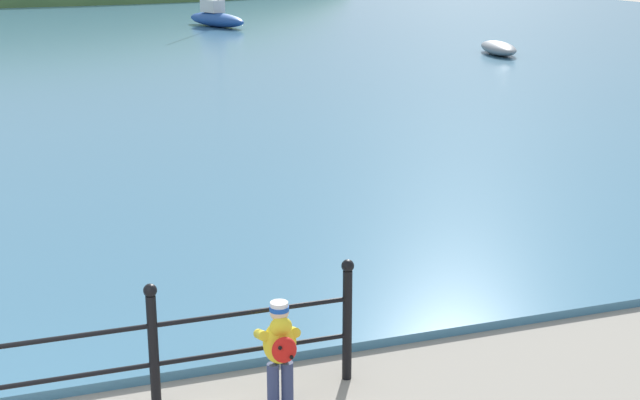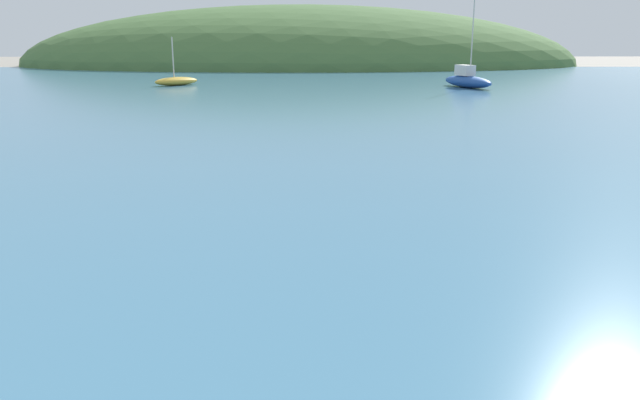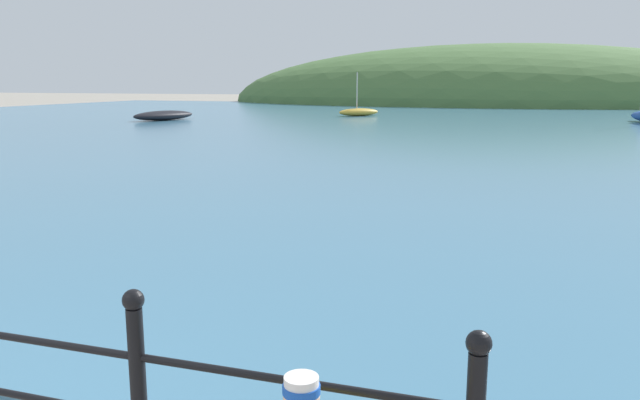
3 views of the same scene
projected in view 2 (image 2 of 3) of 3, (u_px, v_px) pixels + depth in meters
The scene contains 4 objects.
water at pixel (289, 95), 31.06m from camera, with size 80.00×60.00×0.10m, color teal.
far_hillside at pixel (300, 66), 65.42m from camera, with size 57.19×31.45×12.23m.
boat_twin_mast at pixel (176, 81), 36.57m from camera, with size 2.69×2.69×2.76m.
boat_blue_hull at pixel (467, 80), 34.99m from camera, with size 2.49×4.47×5.40m.
Camera 2 is at (1.02, 0.60, 2.80)m, focal length 35.00 mm.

